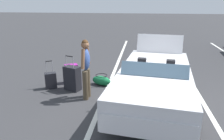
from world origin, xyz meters
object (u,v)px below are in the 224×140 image
(suitcase_large_black, at_px, (72,78))
(traveler_person, at_px, (86,66))
(convertible_car, at_px, (154,85))
(suitcase_medium_bright, at_px, (72,74))
(duffel_bag, at_px, (101,80))
(suitcase_small_carryon, at_px, (51,80))

(suitcase_large_black, distance_m, traveler_person, 0.94)
(convertible_car, xyz_separation_m, suitcase_large_black, (-0.76, -2.37, -0.22))
(suitcase_large_black, relative_size, traveler_person, 0.66)
(suitcase_medium_bright, height_order, traveler_person, traveler_person)
(suitcase_large_black, xyz_separation_m, duffel_bag, (-0.49, 0.80, -0.21))
(suitcase_large_black, relative_size, suitcase_medium_bright, 1.76)
(convertible_car, xyz_separation_m, suitcase_medium_bright, (-1.34, -2.59, -0.28))
(suitcase_large_black, bearing_deg, suitcase_medium_bright, 43.33)
(suitcase_small_carryon, bearing_deg, duffel_bag, 78.73)
(suitcase_medium_bright, relative_size, traveler_person, 0.38)
(convertible_car, bearing_deg, traveler_person, -91.41)
(convertible_car, height_order, suitcase_medium_bright, convertible_car)
(convertible_car, distance_m, duffel_bag, 2.06)
(convertible_car, relative_size, suitcase_small_carryon, 4.93)
(suitcase_large_black, bearing_deg, traveler_person, -109.16)
(suitcase_medium_bright, distance_m, suitcase_small_carryon, 0.74)
(suitcase_small_carryon, height_order, duffel_bag, suitcase_small_carryon)
(duffel_bag, bearing_deg, suitcase_medium_bright, -94.57)
(convertible_car, relative_size, suitcase_medium_bright, 6.95)
(duffel_bag, relative_size, traveler_person, 0.42)
(suitcase_medium_bright, relative_size, suitcase_small_carryon, 0.71)
(suitcase_medium_bright, xyz_separation_m, duffel_bag, (0.08, 1.02, -0.15))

